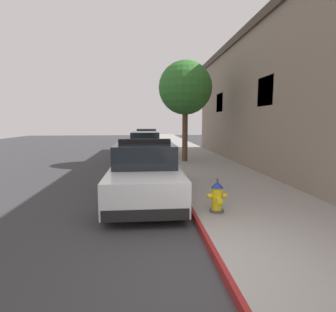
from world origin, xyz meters
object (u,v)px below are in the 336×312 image
Objects in this scene: parked_car_silver_ahead at (145,146)px; fire_hydrant at (217,197)px; police_cruiser at (145,172)px; parked_car_dark_far at (146,138)px; street_tree at (185,88)px.

fire_hydrant is at bearing -81.45° from parked_car_silver_ahead.
parked_car_silver_ahead is 6.37× the size of fire_hydrant.
fire_hydrant is (1.60, -1.90, -0.24)m from police_cruiser.
police_cruiser is 16.07m from parked_car_dark_far.
parked_car_silver_ahead is at bearing -91.17° from parked_car_dark_far.
parked_car_dark_far is 10.76m from street_tree.
police_cruiser is 0.96× the size of street_tree.
police_cruiser is at bearing -90.22° from parked_car_silver_ahead.
police_cruiser reaches higher than fire_hydrant.
fire_hydrant is 8.53m from street_tree.
police_cruiser reaches higher than parked_car_silver_ahead.
police_cruiser is at bearing -90.66° from parked_car_dark_far.
street_tree is (0.48, 7.84, 3.33)m from fire_hydrant.
fire_hydrant is at bearing -93.48° from street_tree.
street_tree is at bearing 70.74° from police_cruiser.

